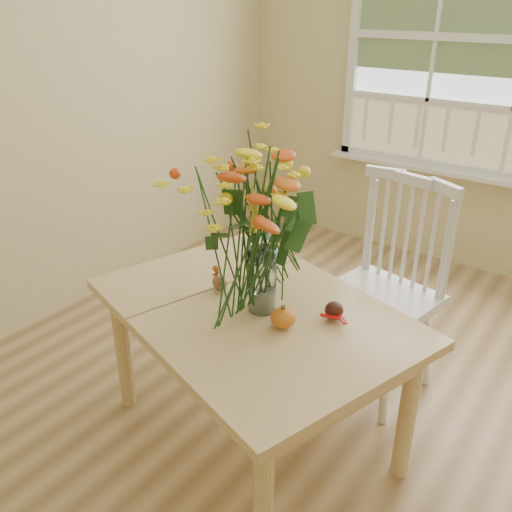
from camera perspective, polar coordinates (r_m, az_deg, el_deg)
The scene contains 7 objects.
floor at distance 2.47m, azimuth 7.69°, elevation -21.34°, with size 4.00×4.50×0.01m, color olive.
dining_table at distance 2.22m, azimuth -0.31°, elevation -7.43°, with size 1.46×1.22×0.67m.
windsor_chair at distance 2.66m, azimuth 13.90°, elevation -2.22°, with size 0.56×0.54×1.04m.
flower_vase at distance 1.99m, azimuth 0.69°, elevation 3.98°, with size 0.54×0.54×0.64m.
pumpkin at distance 2.03m, azimuth 2.85°, elevation -6.58°, with size 0.10×0.10×0.08m, color #C05716.
turkey_figurine at distance 2.27m, azimuth -3.84°, elevation -2.81°, with size 0.09×0.07×0.09m.
dark_gourd at distance 2.11m, azimuth 8.21°, elevation -5.73°, with size 0.13×0.10×0.06m.
Camera 1 is at (0.73, -1.52, 1.80)m, focal length 38.00 mm.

